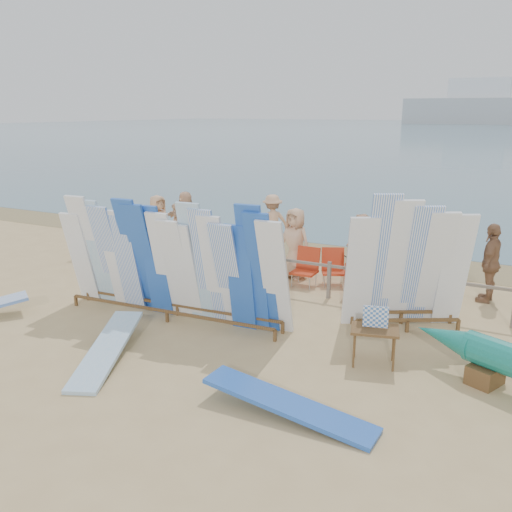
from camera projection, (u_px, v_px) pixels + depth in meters
The scene contains 22 objects.
ground at pixel (188, 326), 11.25m from camera, with size 160.00×160.00×0.00m, color tan.
ocean at pixel (509, 130), 121.34m from camera, with size 320.00×240.00×0.02m, color #44677A.
wet_sand_strip at pixel (314, 250), 17.44m from camera, with size 40.00×2.60×0.01m, color olive.
distant_ship at pixel (478, 107), 169.95m from camera, with size 45.00×8.00×14.00m.
fence at pixel (254, 262), 13.66m from camera, with size 12.08×0.08×0.90m.
main_surfboard_rack at pixel (171, 266), 11.35m from camera, with size 5.32×1.07×2.66m.
side_surfboard_rack at pixel (407, 269), 10.85m from camera, with size 2.48×1.71×2.84m.
vendor_table at pixel (374, 345), 9.49m from camera, with size 0.94×0.76×1.09m.
flat_board_a at pixel (108, 358), 9.81m from camera, with size 0.56×2.70×0.07m, color #89B9DC.
flat_board_d at pixel (288, 415), 7.97m from camera, with size 0.56×2.70×0.07m, color blue.
beach_chair_left at pixel (305, 275), 13.83m from camera, with size 0.61×0.63×0.96m.
beach_chair_right at pixel (333, 274), 13.91m from camera, with size 0.78×0.79×0.92m.
stroller at pixel (362, 278), 13.03m from camera, with size 0.82×0.94×1.09m.
beachgoer_5 at pixel (361, 243), 14.91m from camera, with size 1.51×0.49×1.63m, color beige.
beachgoer_10 at pixel (491, 263), 12.50m from camera, with size 1.09×0.47×1.86m, color #8C6042.
beachgoer_2 at pixel (178, 230), 16.53m from camera, with size 0.80×0.38×1.64m, color beige.
beachgoer_11 at pixel (186, 216), 18.59m from camera, with size 1.56×0.51×1.68m, color beige.
beachgoer_3 at pixel (272, 222), 17.30m from camera, with size 1.14×0.47×1.77m, color tan.
beachgoer_0 at pixel (158, 224), 16.90m from camera, with size 0.89×0.42×1.82m, color tan.
beachgoer_8 at pixel (392, 253), 13.89m from camera, with size 0.78×0.37×1.60m, color beige.
beachgoer_6 at pixel (295, 243), 14.30m from camera, with size 0.92×0.44×1.88m, color tan.
beachgoer_7 at pixel (449, 248), 14.37m from camera, with size 0.58×0.32×1.60m, color #8C6042.
Camera 1 is at (6.02, -8.69, 4.34)m, focal length 38.00 mm.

